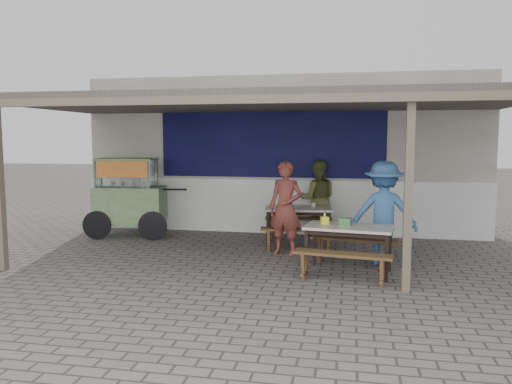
{
  "coord_description": "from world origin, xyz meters",
  "views": [
    {
      "loc": [
        1.58,
        -7.94,
        2.11
      ],
      "look_at": [
        -0.12,
        0.9,
        1.14
      ],
      "focal_mm": 35.0,
      "sensor_mm": 36.0,
      "label": 1
    }
  ],
  "objects_px": {
    "bench_left_street": "(298,234)",
    "table_right": "(349,231)",
    "vendor_cart": "(129,194)",
    "tissue_box": "(325,220)",
    "patron_wall_side": "(318,199)",
    "patron_right_table": "(383,213)",
    "bench_right_wall": "(354,245)",
    "table_left": "(298,211)",
    "patron_street_side": "(286,208)",
    "bench_right_street": "(342,261)",
    "condiment_jar": "(313,205)",
    "bench_left_wall": "(298,223)",
    "donation_box": "(345,222)",
    "condiment_bowl": "(290,206)"
  },
  "relations": [
    {
      "from": "bench_left_street",
      "to": "table_right",
      "type": "distance_m",
      "value": 1.63
    },
    {
      "from": "vendor_cart",
      "to": "tissue_box",
      "type": "height_order",
      "value": "vendor_cart"
    },
    {
      "from": "patron_wall_side",
      "to": "patron_right_table",
      "type": "bearing_deg",
      "value": 114.21
    },
    {
      "from": "patron_wall_side",
      "to": "patron_right_table",
      "type": "xyz_separation_m",
      "value": [
        1.25,
        -2.14,
        0.04
      ]
    },
    {
      "from": "bench_right_wall",
      "to": "patron_right_table",
      "type": "bearing_deg",
      "value": 26.67
    },
    {
      "from": "table_left",
      "to": "vendor_cart",
      "type": "xyz_separation_m",
      "value": [
        -3.68,
        0.19,
        0.25
      ]
    },
    {
      "from": "bench_right_wall",
      "to": "patron_street_side",
      "type": "xyz_separation_m",
      "value": [
        -1.22,
        0.48,
        0.52
      ]
    },
    {
      "from": "bench_right_street",
      "to": "condiment_jar",
      "type": "bearing_deg",
      "value": 111.39
    },
    {
      "from": "table_right",
      "to": "patron_right_table",
      "type": "xyz_separation_m",
      "value": [
        0.57,
        0.74,
        0.2
      ]
    },
    {
      "from": "table_left",
      "to": "bench_right_street",
      "type": "xyz_separation_m",
      "value": [
        0.91,
        -2.52,
        -0.33
      ]
    },
    {
      "from": "bench_left_street",
      "to": "vendor_cart",
      "type": "height_order",
      "value": "vendor_cart"
    },
    {
      "from": "table_left",
      "to": "condiment_jar",
      "type": "height_order",
      "value": "condiment_jar"
    },
    {
      "from": "bench_left_street",
      "to": "tissue_box",
      "type": "bearing_deg",
      "value": -71.31
    },
    {
      "from": "bench_left_street",
      "to": "condiment_jar",
      "type": "bearing_deg",
      "value": 68.32
    },
    {
      "from": "table_left",
      "to": "bench_left_wall",
      "type": "bearing_deg",
      "value": 90.0
    },
    {
      "from": "table_left",
      "to": "donation_box",
      "type": "xyz_separation_m",
      "value": [
        0.94,
        -1.88,
        0.14
      ]
    },
    {
      "from": "vendor_cart",
      "to": "tissue_box",
      "type": "xyz_separation_m",
      "value": [
        4.29,
        -2.01,
        -0.11
      ]
    },
    {
      "from": "table_right",
      "to": "bench_right_street",
      "type": "distance_m",
      "value": 0.67
    },
    {
      "from": "patron_right_table",
      "to": "table_left",
      "type": "bearing_deg",
      "value": -38.25
    },
    {
      "from": "patron_wall_side",
      "to": "patron_right_table",
      "type": "distance_m",
      "value": 2.48
    },
    {
      "from": "tissue_box",
      "to": "bench_left_street",
      "type": "bearing_deg",
      "value": 114.79
    },
    {
      "from": "patron_street_side",
      "to": "condiment_bowl",
      "type": "relative_size",
      "value": 9.87
    },
    {
      "from": "tissue_box",
      "to": "condiment_jar",
      "type": "relative_size",
      "value": 1.33
    },
    {
      "from": "condiment_bowl",
      "to": "bench_right_street",
      "type": "bearing_deg",
      "value": -67.13
    },
    {
      "from": "vendor_cart",
      "to": "condiment_jar",
      "type": "relative_size",
      "value": 23.7
    },
    {
      "from": "bench_right_wall",
      "to": "condiment_bowl",
      "type": "xyz_separation_m",
      "value": [
        -1.25,
        1.42,
        0.44
      ]
    },
    {
      "from": "table_right",
      "to": "bench_right_wall",
      "type": "xyz_separation_m",
      "value": [
        0.08,
        0.58,
        -0.34
      ]
    },
    {
      "from": "table_left",
      "to": "table_right",
      "type": "height_order",
      "value": "same"
    },
    {
      "from": "patron_street_side",
      "to": "patron_wall_side",
      "type": "distance_m",
      "value": 1.87
    },
    {
      "from": "table_left",
      "to": "condiment_jar",
      "type": "relative_size",
      "value": 15.75
    },
    {
      "from": "bench_right_wall",
      "to": "patron_street_side",
      "type": "bearing_deg",
      "value": 166.35
    },
    {
      "from": "condiment_jar",
      "to": "bench_left_street",
      "type": "bearing_deg",
      "value": -105.59
    },
    {
      "from": "bench_left_wall",
      "to": "bench_right_street",
      "type": "xyz_separation_m",
      "value": [
        0.98,
        -3.17,
        0.0
      ]
    },
    {
      "from": "bench_right_street",
      "to": "condiment_bowl",
      "type": "distance_m",
      "value": 2.83
    },
    {
      "from": "patron_right_table",
      "to": "tissue_box",
      "type": "xyz_separation_m",
      "value": [
        -0.95,
        -0.62,
        -0.06
      ]
    },
    {
      "from": "condiment_jar",
      "to": "patron_street_side",
      "type": "bearing_deg",
      "value": -113.04
    },
    {
      "from": "patron_wall_side",
      "to": "condiment_jar",
      "type": "relative_size",
      "value": 18.89
    },
    {
      "from": "table_right",
      "to": "condiment_bowl",
      "type": "bearing_deg",
      "value": 128.36
    },
    {
      "from": "vendor_cart",
      "to": "condiment_bowl",
      "type": "bearing_deg",
      "value": -9.76
    },
    {
      "from": "bench_left_street",
      "to": "condiment_bowl",
      "type": "height_order",
      "value": "condiment_bowl"
    },
    {
      "from": "bench_right_street",
      "to": "patron_right_table",
      "type": "bearing_deg",
      "value": 71.97
    },
    {
      "from": "bench_left_street",
      "to": "tissue_box",
      "type": "xyz_separation_m",
      "value": [
        0.54,
        -1.17,
        0.47
      ]
    },
    {
      "from": "table_left",
      "to": "vendor_cart",
      "type": "height_order",
      "value": "vendor_cart"
    },
    {
      "from": "table_right",
      "to": "bench_left_street",
      "type": "bearing_deg",
      "value": 133.52
    },
    {
      "from": "patron_wall_side",
      "to": "condiment_bowl",
      "type": "relative_size",
      "value": 9.51
    },
    {
      "from": "bench_left_street",
      "to": "bench_right_street",
      "type": "distance_m",
      "value": 2.06
    },
    {
      "from": "bench_right_street",
      "to": "condiment_jar",
      "type": "distance_m",
      "value": 2.76
    },
    {
      "from": "table_right",
      "to": "bench_right_street",
      "type": "xyz_separation_m",
      "value": [
        -0.08,
        -0.58,
        -0.34
      ]
    },
    {
      "from": "patron_street_side",
      "to": "condiment_jar",
      "type": "bearing_deg",
      "value": 81.39
    },
    {
      "from": "bench_left_street",
      "to": "condiment_jar",
      "type": "distance_m",
      "value": 0.92
    }
  ]
}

